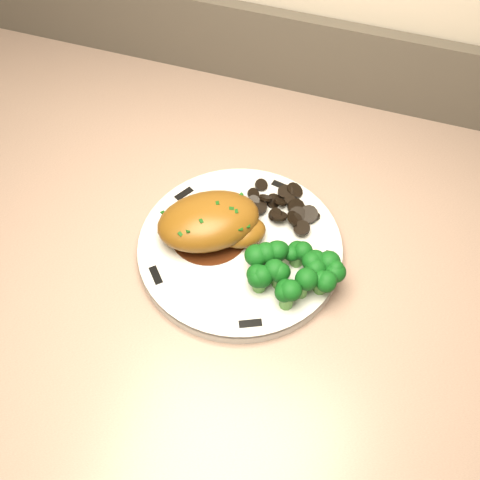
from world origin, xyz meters
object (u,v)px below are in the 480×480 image
(plate, at_px, (240,249))
(chicken_breast, at_px, (213,222))
(counter, at_px, (79,345))
(broccoli_florets, at_px, (293,271))

(plate, height_order, chicken_breast, chicken_breast)
(counter, distance_m, chicken_breast, 0.58)
(plate, bearing_deg, chicken_breast, 171.98)
(counter, distance_m, plate, 0.57)
(plate, distance_m, broccoli_florets, 0.08)
(counter, distance_m, broccoli_florets, 0.64)
(counter, relative_size, plate, 8.82)
(counter, bearing_deg, broccoli_florets, -4.11)
(counter, height_order, chicken_breast, counter)
(counter, bearing_deg, chicken_breast, 1.20)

